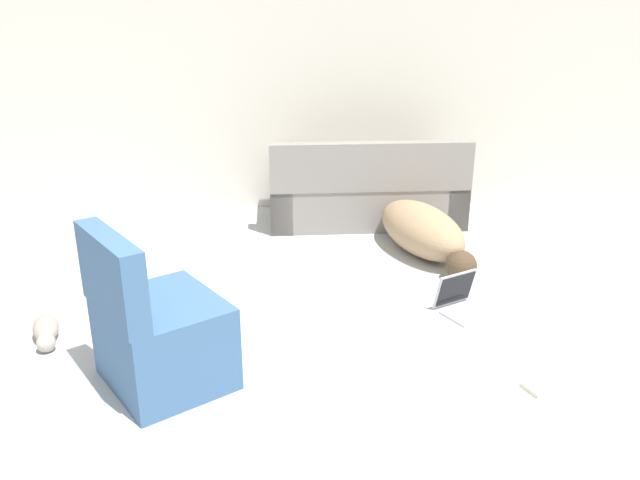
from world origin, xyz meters
TOP-DOWN VIEW (x-y plane):
  - ground_plane at (0.00, 0.00)m, footprint 20.00×20.00m
  - wall_back at (0.00, 4.05)m, footprint 7.98×0.06m
  - couch at (0.84, 3.48)m, footprint 1.85×0.88m
  - dog at (1.23, 2.61)m, footprint 0.81×1.54m
  - cat at (-1.39, 1.24)m, footprint 0.27×0.49m
  - laptop_open at (1.29, 1.55)m, footprint 0.43×0.43m
  - book_cream at (1.52, 0.60)m, footprint 0.27×0.21m
  - side_chair at (-0.57, 0.74)m, footprint 0.86×0.88m

SIDE VIEW (x-z plane):
  - ground_plane at x=0.00m, z-range 0.00..0.00m
  - book_cream at x=1.52m, z-range 0.00..0.02m
  - cat at x=-1.39m, z-range 0.00..0.12m
  - laptop_open at x=1.29m, z-range -0.05..0.21m
  - dog at x=1.23m, z-range -0.01..0.41m
  - couch at x=0.84m, z-range -0.15..0.68m
  - side_chair at x=-0.57m, z-range -0.14..0.76m
  - wall_back at x=0.00m, z-range 0.00..2.74m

